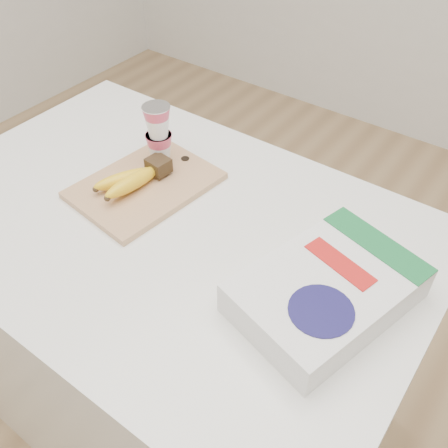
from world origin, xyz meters
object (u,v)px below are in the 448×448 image
Objects in this scene: cutting_board at (145,185)px; bananas at (134,178)px; cereal_box at (327,290)px; yogurt_stack at (158,133)px; table at (177,335)px.

cutting_board is 1.69× the size of bananas.
cutting_board is 0.85× the size of cereal_box.
cutting_board is at bearing -73.99° from yogurt_stack.
yogurt_stack is (-0.02, 0.08, 0.09)m from cutting_board.
cereal_box is (0.48, -0.05, 0.03)m from cutting_board.
table is 0.47m from bananas.
yogurt_stack reaches higher than bananas.
yogurt_stack is (-0.13, 0.14, 0.51)m from table.
cereal_box is (0.38, 0.00, 0.45)m from table.
bananas is at bearing 162.55° from table.
yogurt_stack is at bearing 179.90° from cereal_box.
yogurt_stack is 0.53m from cereal_box.
table is 3.11× the size of cereal_box.
bananas is 0.12m from yogurt_stack.
bananas is (-0.01, -0.02, 0.03)m from cutting_board.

